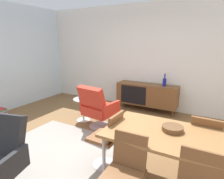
{
  "coord_description": "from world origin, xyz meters",
  "views": [
    {
      "loc": [
        1.7,
        -2.45,
        1.81
      ],
      "look_at": [
        0.11,
        0.41,
        0.99
      ],
      "focal_mm": 30.64,
      "sensor_mm": 36.0,
      "label": 1
    }
  ],
  "objects_px": {
    "vase_cobalt": "(165,82)",
    "fruit_bowl": "(83,97)",
    "dining_chair_near_window": "(108,137)",
    "dining_chair_front_left": "(125,172)",
    "wooden_bowl_on_table": "(173,128)",
    "dining_table": "(172,137)",
    "sideboard": "(147,94)",
    "dining_chair_back_right": "(205,141)",
    "side_table_round": "(83,107)",
    "lounge_chair_red": "(98,107)"
  },
  "relations": [
    {
      "from": "vase_cobalt",
      "to": "fruit_bowl",
      "type": "relative_size",
      "value": 1.56
    },
    {
      "from": "fruit_bowl",
      "to": "dining_chair_near_window",
      "type": "bearing_deg",
      "value": -41.62
    },
    {
      "from": "dining_chair_front_left",
      "to": "dining_chair_near_window",
      "type": "bearing_deg",
      "value": 133.96
    },
    {
      "from": "wooden_bowl_on_table",
      "to": "fruit_bowl",
      "type": "height_order",
      "value": "wooden_bowl_on_table"
    },
    {
      "from": "dining_table",
      "to": "fruit_bowl",
      "type": "distance_m",
      "value": 2.59
    },
    {
      "from": "sideboard",
      "to": "dining_chair_back_right",
      "type": "distance_m",
      "value": 2.55
    },
    {
      "from": "sideboard",
      "to": "fruit_bowl",
      "type": "xyz_separation_m",
      "value": [
        -1.08,
        -1.36,
        0.12
      ]
    },
    {
      "from": "dining_table",
      "to": "side_table_round",
      "type": "distance_m",
      "value": 2.61
    },
    {
      "from": "wooden_bowl_on_table",
      "to": "dining_chair_front_left",
      "type": "distance_m",
      "value": 0.79
    },
    {
      "from": "dining_table",
      "to": "lounge_chair_red",
      "type": "height_order",
      "value": "lounge_chair_red"
    },
    {
      "from": "vase_cobalt",
      "to": "wooden_bowl_on_table",
      "type": "xyz_separation_m",
      "value": [
        0.72,
        -2.5,
        -0.06
      ]
    },
    {
      "from": "lounge_chair_red",
      "to": "fruit_bowl",
      "type": "xyz_separation_m",
      "value": [
        -0.53,
        0.18,
        0.1
      ]
    },
    {
      "from": "dining_chair_front_left",
      "to": "lounge_chair_red",
      "type": "height_order",
      "value": "lounge_chair_red"
    },
    {
      "from": "dining_chair_front_left",
      "to": "fruit_bowl",
      "type": "xyz_separation_m",
      "value": [
        -1.92,
        1.79,
        0.09
      ]
    },
    {
      "from": "dining_table",
      "to": "side_table_round",
      "type": "xyz_separation_m",
      "value": [
        -2.28,
        1.23,
        -0.38
      ]
    },
    {
      "from": "dining_table",
      "to": "side_table_round",
      "type": "bearing_deg",
      "value": 151.63
    },
    {
      "from": "dining_chair_near_window",
      "to": "side_table_round",
      "type": "distance_m",
      "value": 1.86
    },
    {
      "from": "lounge_chair_red",
      "to": "side_table_round",
      "type": "height_order",
      "value": "lounge_chair_red"
    },
    {
      "from": "sideboard",
      "to": "dining_chair_near_window",
      "type": "bearing_deg",
      "value": -83.3
    },
    {
      "from": "sideboard",
      "to": "side_table_round",
      "type": "relative_size",
      "value": 3.08
    },
    {
      "from": "vase_cobalt",
      "to": "dining_table",
      "type": "height_order",
      "value": "vase_cobalt"
    },
    {
      "from": "wooden_bowl_on_table",
      "to": "fruit_bowl",
      "type": "relative_size",
      "value": 1.3
    },
    {
      "from": "vase_cobalt",
      "to": "wooden_bowl_on_table",
      "type": "relative_size",
      "value": 1.2
    },
    {
      "from": "dining_chair_near_window",
      "to": "side_table_round",
      "type": "relative_size",
      "value": 1.65
    },
    {
      "from": "wooden_bowl_on_table",
      "to": "lounge_chair_red",
      "type": "height_order",
      "value": "lounge_chair_red"
    },
    {
      "from": "sideboard",
      "to": "wooden_bowl_on_table",
      "type": "distance_m",
      "value": 2.78
    },
    {
      "from": "dining_chair_near_window",
      "to": "side_table_round",
      "type": "bearing_deg",
      "value": 138.42
    },
    {
      "from": "dining_chair_near_window",
      "to": "dining_chair_back_right",
      "type": "relative_size",
      "value": 1.0
    },
    {
      "from": "dining_chair_near_window",
      "to": "dining_chair_back_right",
      "type": "height_order",
      "value": "same"
    },
    {
      "from": "vase_cobalt",
      "to": "dining_chair_front_left",
      "type": "distance_m",
      "value": 3.19
    },
    {
      "from": "dining_chair_front_left",
      "to": "fruit_bowl",
      "type": "bearing_deg",
      "value": 137.08
    },
    {
      "from": "dining_chair_front_left",
      "to": "side_table_round",
      "type": "xyz_separation_m",
      "value": [
        -1.92,
        1.79,
        -0.15
      ]
    },
    {
      "from": "dining_chair_near_window",
      "to": "dining_table",
      "type": "bearing_deg",
      "value": 0.08
    },
    {
      "from": "dining_chair_front_left",
      "to": "dining_chair_back_right",
      "type": "bearing_deg",
      "value": 58.0
    },
    {
      "from": "sideboard",
      "to": "fruit_bowl",
      "type": "relative_size",
      "value": 8.0
    },
    {
      "from": "vase_cobalt",
      "to": "dining_chair_back_right",
      "type": "bearing_deg",
      "value": -61.77
    },
    {
      "from": "lounge_chair_red",
      "to": "dining_table",
      "type": "bearing_deg",
      "value": -30.97
    },
    {
      "from": "dining_chair_front_left",
      "to": "lounge_chair_red",
      "type": "bearing_deg",
      "value": 130.98
    },
    {
      "from": "sideboard",
      "to": "dining_chair_near_window",
      "type": "height_order",
      "value": "dining_chair_near_window"
    },
    {
      "from": "lounge_chair_red",
      "to": "side_table_round",
      "type": "bearing_deg",
      "value": 161.15
    },
    {
      "from": "vase_cobalt",
      "to": "dining_table",
      "type": "distance_m",
      "value": 2.7
    },
    {
      "from": "wooden_bowl_on_table",
      "to": "lounge_chair_red",
      "type": "relative_size",
      "value": 0.27
    },
    {
      "from": "dining_table",
      "to": "wooden_bowl_on_table",
      "type": "height_order",
      "value": "wooden_bowl_on_table"
    },
    {
      "from": "vase_cobalt",
      "to": "wooden_bowl_on_table",
      "type": "bearing_deg",
      "value": -73.84
    },
    {
      "from": "lounge_chair_red",
      "to": "fruit_bowl",
      "type": "bearing_deg",
      "value": 161.0
    },
    {
      "from": "dining_chair_near_window",
      "to": "fruit_bowl",
      "type": "bearing_deg",
      "value": 138.38
    },
    {
      "from": "wooden_bowl_on_table",
      "to": "dining_chair_back_right",
      "type": "distance_m",
      "value": 0.66
    },
    {
      "from": "sideboard",
      "to": "dining_table",
      "type": "xyz_separation_m",
      "value": [
        1.19,
        -2.59,
        0.26
      ]
    },
    {
      "from": "dining_chair_back_right",
      "to": "fruit_bowl",
      "type": "relative_size",
      "value": 4.28
    },
    {
      "from": "wooden_bowl_on_table",
      "to": "dining_chair_near_window",
      "type": "xyz_separation_m",
      "value": [
        -0.87,
        -0.1,
        -0.3
      ]
    }
  ]
}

